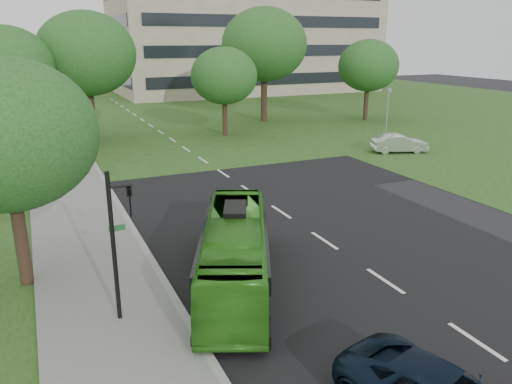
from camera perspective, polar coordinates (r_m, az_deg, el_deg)
ground at (r=19.70m, az=10.91°, el=-7.56°), size 160.00×160.00×0.00m
street_surfaces at (r=39.45m, az=-8.82°, el=5.06°), size 120.00×120.00×0.15m
office_building at (r=83.21m, az=-1.34°, el=20.11°), size 40.10×20.10×25.00m
tree_park_a at (r=40.78m, az=-26.77°, el=12.62°), size 6.87×6.87×9.13m
tree_park_b at (r=43.61m, az=-18.83°, el=14.71°), size 7.88×7.88×10.33m
tree_park_c at (r=43.54m, az=-3.66°, el=13.11°), size 5.68×5.68×7.54m
tree_park_d at (r=51.36m, az=0.94°, el=16.48°), size 8.45×8.45×11.18m
tree_park_e at (r=53.29m, az=12.72°, el=13.90°), size 6.10×6.10×8.13m
tree_side_near at (r=17.74m, az=-26.71°, el=5.84°), size 5.77×5.77×7.67m
bus at (r=16.99m, az=-2.42°, el=-6.95°), size 5.30×8.67×2.39m
sedan at (r=38.75m, az=16.03°, el=5.36°), size 4.35×2.72×1.35m
traffic_light at (r=14.79m, az=-15.51°, el=-4.88°), size 0.75×0.22×4.66m
camera_pole at (r=42.57m, az=14.80°, el=9.34°), size 0.44×0.41×4.32m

